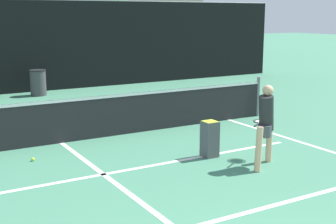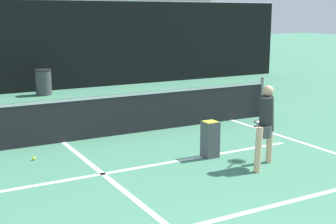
# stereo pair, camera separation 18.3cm
# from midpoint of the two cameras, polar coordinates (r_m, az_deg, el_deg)

# --- Properties ---
(court_service_line) EXTENTS (8.25, 0.10, 0.01)m
(court_service_line) POSITION_cam_midpoint_polar(r_m,az_deg,el_deg) (8.27, -8.51, -7.52)
(court_service_line) COLOR white
(court_service_line) RESTS_ON ground
(court_center_mark) EXTENTS (0.10, 4.85, 0.01)m
(court_center_mark) POSITION_cam_midpoint_polar(r_m,az_deg,el_deg) (8.20, -8.30, -7.68)
(court_center_mark) COLOR white
(court_center_mark) RESTS_ON ground
(court_sideline_right) EXTENTS (0.10, 5.85, 0.01)m
(court_sideline_right) POSITION_cam_midpoint_polar(r_m,az_deg,el_deg) (10.64, 14.86, -3.40)
(court_sideline_right) COLOR white
(court_sideline_right) RESTS_ON ground
(net) EXTENTS (11.09, 0.09, 1.07)m
(net) POSITION_cam_midpoint_polar(r_m,az_deg,el_deg) (10.27, -13.49, -0.95)
(net) COLOR slate
(net) RESTS_ON ground
(player_practicing) EXTENTS (0.93, 0.93, 1.49)m
(player_practicing) POSITION_cam_midpoint_polar(r_m,az_deg,el_deg) (8.60, 11.19, -1.20)
(player_practicing) COLOR #DBAD84
(player_practicing) RESTS_ON ground
(tennis_ball_scattered_1) EXTENTS (0.07, 0.07, 0.07)m
(tennis_ball_scattered_1) POSITION_cam_midpoint_polar(r_m,az_deg,el_deg) (9.28, -16.69, -5.55)
(tennis_ball_scattered_1) COLOR #D1E033
(tennis_ball_scattered_1) RESTS_ON ground
(tennis_ball_scattered_3) EXTENTS (0.07, 0.07, 0.07)m
(tennis_ball_scattered_3) POSITION_cam_midpoint_polar(r_m,az_deg,el_deg) (10.49, 5.20, -3.08)
(tennis_ball_scattered_3) COLOR #D1E033
(tennis_ball_scattered_3) RESTS_ON ground
(ball_hopper) EXTENTS (0.28, 0.28, 0.71)m
(ball_hopper) POSITION_cam_midpoint_polar(r_m,az_deg,el_deg) (9.10, 4.54, -3.19)
(ball_hopper) COLOR #4C4C51
(ball_hopper) RESTS_ON ground
(trash_bin) EXTENTS (0.56, 0.56, 0.88)m
(trash_bin) POSITION_cam_midpoint_polar(r_m,az_deg,el_deg) (16.58, -15.86, 3.47)
(trash_bin) COLOR #3F3F42
(trash_bin) RESTS_ON ground
(parked_car) EXTENTS (1.89, 4.25, 1.50)m
(parked_car) POSITION_cam_midpoint_polar(r_m,az_deg,el_deg) (21.44, -14.81, 5.84)
(parked_car) COLOR black
(parked_car) RESTS_ON ground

